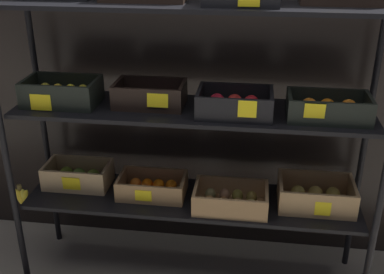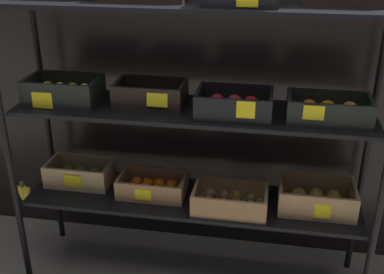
% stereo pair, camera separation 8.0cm
% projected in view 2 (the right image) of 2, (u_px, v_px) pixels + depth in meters
% --- Properties ---
extents(ground_plane, '(10.00, 10.00, 0.00)m').
position_uv_depth(ground_plane, '(192.00, 273.00, 2.66)').
color(ground_plane, gray).
extents(storefront_wall, '(4.13, 0.12, 2.52)m').
position_uv_depth(storefront_wall, '(205.00, 34.00, 2.51)').
color(storefront_wall, black).
rests_on(storefront_wall, ground_plane).
extents(display_rack, '(1.84, 0.46, 1.63)m').
position_uv_depth(display_rack, '(192.00, 108.00, 2.25)').
color(display_rack, black).
rests_on(display_rack, ground_plane).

